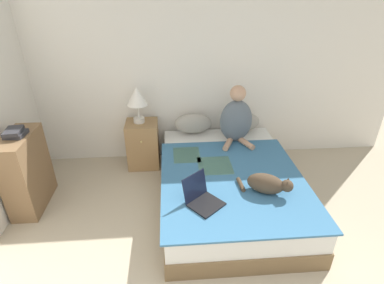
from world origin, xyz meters
The scene contains 11 objects.
wall_back centered at (0.00, 3.28, 1.27)m, with size 5.39×0.05×2.55m.
bed centered at (0.19, 2.16, 0.22)m, with size 1.50×2.09×0.44m.
pillow_near centered at (-0.14, 3.08, 0.57)m, with size 0.50×0.21×0.27m.
pillow_far centered at (0.51, 3.08, 0.57)m, with size 0.50×0.21×0.27m.
person_sitting centered at (0.38, 2.81, 0.75)m, with size 0.41×0.40×0.74m.
cat_tabby centered at (0.47, 1.72, 0.54)m, with size 0.48×0.37×0.20m.
laptop_open centered at (-0.18, 1.61, 0.49)m, with size 0.41×0.42×0.26m.
nightstand centered at (-0.83, 3.02, 0.32)m, with size 0.41×0.40×0.64m.
table_lamp centered at (-0.85, 3.04, 0.97)m, with size 0.26×0.26×0.48m.
bookshelf centered at (-2.03, 2.27, 0.44)m, with size 0.28×0.66×0.87m.
book_stack_top centered at (-2.02, 2.27, 0.91)m, with size 0.20×0.23×0.08m.
Camera 1 is at (-0.44, -0.57, 2.26)m, focal length 28.00 mm.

